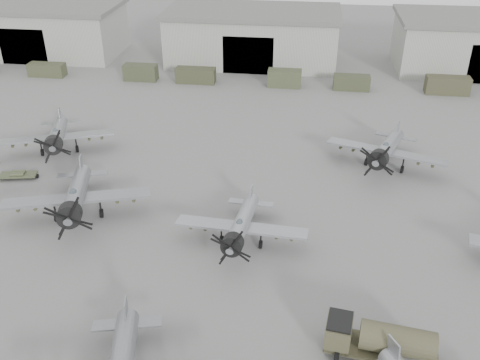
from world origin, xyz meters
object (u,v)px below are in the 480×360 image
object	(u,v)px
aircraft_far_0	(57,136)
aircraft_far_1	(386,150)
fuel_tanker	(380,340)
aircraft_mid_2	(241,226)
aircraft_mid_1	(75,197)

from	to	relation	value
aircraft_far_0	aircraft_far_1	xyz separation A→B (m)	(36.94, 1.06, 0.03)
fuel_tanker	aircraft_mid_2	bearing A→B (deg)	142.42
aircraft_mid_1	fuel_tanker	bearing A→B (deg)	-43.48
aircraft_far_1	aircraft_mid_2	bearing A→B (deg)	-112.31
aircraft_far_1	aircraft_mid_1	bearing A→B (deg)	-136.22
aircraft_mid_1	aircraft_far_0	distance (m)	14.69
aircraft_mid_2	aircraft_far_1	distance (m)	21.07
aircraft_mid_1	aircraft_mid_2	xyz separation A→B (m)	(15.64, -2.14, -0.38)
aircraft_far_1	fuel_tanker	world-z (taller)	aircraft_far_1
aircraft_mid_1	fuel_tanker	distance (m)	29.53
aircraft_mid_1	aircraft_far_1	size ratio (longest dim) A/B	1.05
aircraft_mid_1	aircraft_far_0	bearing A→B (deg)	103.57
aircraft_mid_2	aircraft_far_0	xyz separation A→B (m)	(-23.08, 14.80, 0.24)
aircraft_far_1	fuel_tanker	distance (m)	27.15
aircraft_mid_2	aircraft_far_0	bearing A→B (deg)	151.16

